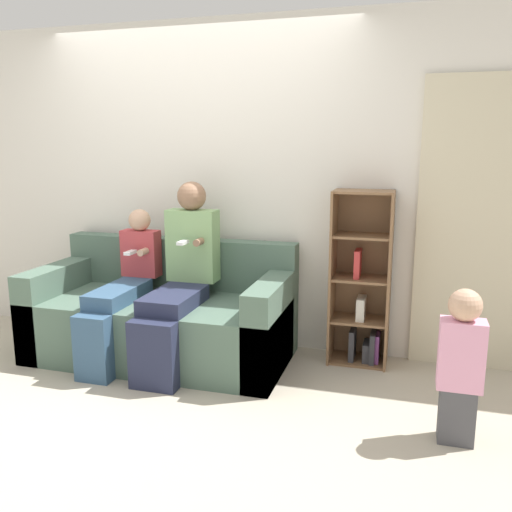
% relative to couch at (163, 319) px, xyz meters
% --- Properties ---
extents(ground_plane, '(14.00, 14.00, 0.00)m').
position_rel_couch_xyz_m(ground_plane, '(0.14, -0.55, -0.30)').
color(ground_plane, '#B2A893').
extents(back_wall, '(10.00, 0.06, 2.55)m').
position_rel_couch_xyz_m(back_wall, '(0.14, 0.50, 0.98)').
color(back_wall, silver).
rests_on(back_wall, ground_plane).
extents(curtain_panel, '(0.73, 0.04, 2.08)m').
position_rel_couch_xyz_m(curtain_panel, '(2.19, 0.45, 0.74)').
color(curtain_panel, beige).
rests_on(curtain_panel, ground_plane).
extents(couch, '(1.93, 0.92, 0.87)m').
position_rel_couch_xyz_m(couch, '(0.00, 0.00, 0.00)').
color(couch, '#4C6656').
rests_on(couch, ground_plane).
extents(adult_seated, '(0.38, 0.88, 1.34)m').
position_rel_couch_xyz_m(adult_seated, '(0.20, -0.08, 0.39)').
color(adult_seated, '#232842').
rests_on(adult_seated, ground_plane).
extents(child_seated, '(0.30, 0.88, 1.11)m').
position_rel_couch_xyz_m(child_seated, '(-0.26, -0.14, 0.26)').
color(child_seated, '#335170').
rests_on(child_seated, ground_plane).
extents(toddler_standing, '(0.24, 0.18, 0.87)m').
position_rel_couch_xyz_m(toddler_standing, '(2.09, -0.67, 0.15)').
color(toddler_standing, '#47474C').
rests_on(toddler_standing, ground_plane).
extents(bookshelf, '(0.43, 0.31, 1.29)m').
position_rel_couch_xyz_m(bookshelf, '(1.46, 0.34, 0.26)').
color(bookshelf, brown).
rests_on(bookshelf, ground_plane).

